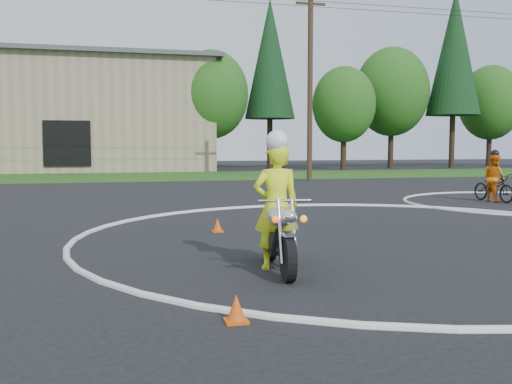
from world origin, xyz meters
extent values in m
plane|color=black|center=(0.00, 0.00, 0.00)|extent=(120.00, 120.00, 0.00)
cube|color=#1E4714|center=(0.00, 27.00, 0.01)|extent=(120.00, 10.00, 0.02)
torus|color=silver|center=(0.00, 3.00, 0.01)|extent=(12.12, 12.12, 0.12)
cylinder|color=black|center=(-2.87, -0.28, 0.32)|extent=(0.19, 0.65, 0.64)
cylinder|color=black|center=(-2.71, 1.21, 0.32)|extent=(0.19, 0.65, 0.64)
cube|color=black|center=(-2.78, 0.52, 0.43)|extent=(0.36, 0.62, 0.32)
ellipsoid|color=silver|center=(-2.81, 0.30, 0.84)|extent=(0.46, 0.72, 0.30)
cube|color=black|center=(-2.75, 0.84, 0.79)|extent=(0.34, 0.67, 0.11)
cylinder|color=#B9BAC0|center=(-2.95, -0.19, 0.70)|extent=(0.09, 0.39, 0.86)
cylinder|color=#B9B9C0|center=(-2.76, -0.21, 0.70)|extent=(0.09, 0.39, 0.86)
cube|color=silver|center=(-2.87, -0.31, 0.67)|extent=(0.17, 0.25, 0.05)
cylinder|color=silver|center=(-2.84, -0.02, 1.10)|extent=(0.75, 0.12, 0.04)
sphere|color=white|center=(-2.88, -0.39, 0.91)|extent=(0.19, 0.19, 0.19)
sphere|color=#F7540C|center=(-3.07, -0.35, 0.88)|extent=(0.10, 0.10, 0.10)
sphere|color=orange|center=(-2.68, -0.39, 0.88)|extent=(0.10, 0.10, 0.10)
cylinder|color=silver|center=(-2.57, 0.93, 0.32)|extent=(0.17, 0.86, 0.09)
imported|color=#E8FF1A|center=(-2.79, 0.56, 0.95)|extent=(0.74, 0.52, 1.90)
sphere|color=white|center=(-2.79, 0.51, 1.93)|extent=(0.34, 0.34, 0.34)
imported|color=black|center=(7.11, 8.71, 0.47)|extent=(0.79, 1.85, 0.94)
imported|color=orange|center=(7.11, 8.71, 0.79)|extent=(0.66, 0.82, 1.57)
sphere|color=black|center=(7.11, 8.71, 1.59)|extent=(0.27, 0.27, 0.27)
cone|color=#E4500C|center=(-2.99, 4.41, 0.15)|extent=(0.22, 0.22, 0.30)
cube|color=#E4500C|center=(-2.99, 4.41, 0.01)|extent=(0.24, 0.24, 0.03)
cone|color=#E4500C|center=(-3.93, -1.85, 0.15)|extent=(0.22, 0.22, 0.30)
cube|color=#E4500C|center=(-3.93, -1.85, 0.01)|extent=(0.24, 0.24, 0.03)
cube|color=black|center=(-8.00, 31.90, 2.00)|extent=(3.00, 0.16, 3.00)
cylinder|color=#382619|center=(2.00, 34.00, 1.62)|extent=(0.44, 0.44, 3.24)
ellipsoid|color=#1E5116|center=(2.00, 34.00, 5.58)|extent=(5.40, 5.40, 6.48)
cylinder|color=#382619|center=(7.00, 36.00, 1.98)|extent=(0.44, 0.44, 3.96)
cone|color=black|center=(7.00, 36.00, 8.63)|extent=(3.96, 3.96, 9.35)
cylinder|color=#382619|center=(12.00, 33.00, 1.44)|extent=(0.44, 0.44, 2.88)
ellipsoid|color=#1E5116|center=(12.00, 33.00, 4.96)|extent=(4.80, 4.80, 5.76)
cylinder|color=#382619|center=(17.00, 35.00, 1.80)|extent=(0.44, 0.44, 3.60)
ellipsoid|color=#1E5116|center=(17.00, 35.00, 6.20)|extent=(6.00, 6.00, 7.20)
cylinder|color=#382619|center=(22.00, 34.00, 2.16)|extent=(0.44, 0.44, 4.32)
cone|color=black|center=(22.00, 34.00, 9.42)|extent=(4.32, 4.32, 10.20)
cylinder|color=#382619|center=(27.00, 36.00, 1.62)|extent=(0.44, 0.44, 3.24)
ellipsoid|color=#1E5116|center=(27.00, 36.00, 5.58)|extent=(5.40, 5.40, 6.48)
cylinder|color=#382619|center=(-2.00, 35.00, 1.44)|extent=(0.44, 0.44, 2.88)
ellipsoid|color=#1E5116|center=(-2.00, 35.00, 4.96)|extent=(4.80, 4.80, 5.76)
cylinder|color=#473321|center=(5.00, 21.00, 5.00)|extent=(0.28, 0.28, 10.00)
cube|color=#473321|center=(5.00, 21.00, 9.20)|extent=(1.60, 0.12, 0.12)
cylinder|color=black|center=(15.00, 20.45, 9.20)|extent=(20.00, 0.02, 0.02)
cylinder|color=black|center=(15.00, 21.55, 9.20)|extent=(20.00, 0.02, 0.02)
camera|label=1|loc=(-5.18, -7.62, 1.87)|focal=40.00mm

